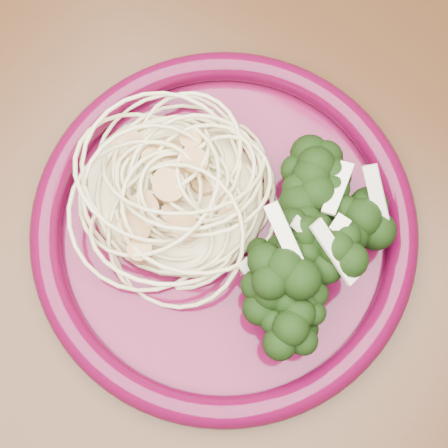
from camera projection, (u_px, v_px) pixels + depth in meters
dining_table at (291, 304)px, 0.57m from camera, size 1.20×0.80×0.75m
dinner_plate at (224, 227)px, 0.48m from camera, size 0.30×0.30×0.02m
spaghetti_pile at (174, 190)px, 0.47m from camera, size 0.15×0.13×0.03m
scallop_cluster at (170, 173)px, 0.44m from camera, size 0.12×0.12×0.04m
broccoli_pile at (288, 262)px, 0.45m from camera, size 0.10×0.16×0.06m
onion_garnish at (293, 252)px, 0.41m from camera, size 0.07×0.10×0.05m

